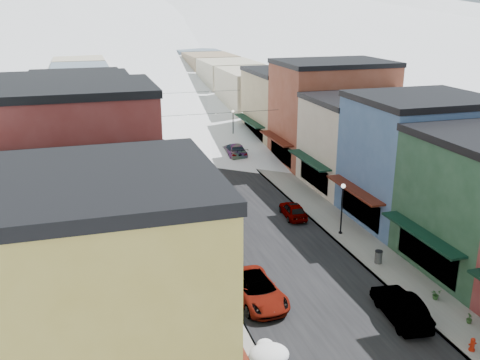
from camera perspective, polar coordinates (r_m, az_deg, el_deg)
road at (r=78.10m, az=-6.88°, el=5.28°), size 10.00×160.00×0.01m
sidewalk_left at (r=77.28m, az=-11.72°, el=4.94°), size 3.20×160.00×0.15m
sidewalk_right at (r=79.43m, az=-2.17°, el=5.66°), size 3.20×160.00×0.15m
curb_left at (r=77.42m, az=-10.57°, el=5.04°), size 0.10×160.00×0.15m
curb_right at (r=79.07m, az=-3.26°, el=5.59°), size 0.10×160.00×0.15m
bldg_l_yellow at (r=22.31m, az=-15.79°, el=-13.71°), size 11.30×8.70×11.50m
bldg_l_cream at (r=30.31m, az=-16.08°, el=-7.00°), size 11.30×8.20×9.50m
bldg_l_brick_near at (r=37.27m, az=-17.34°, el=0.12°), size 12.30×8.20×12.50m
bldg_l_grayblue at (r=45.91m, az=-16.53°, el=1.25°), size 11.30×9.20×9.00m
bldg_l_brick_far at (r=54.40m, az=-17.83°, el=4.80°), size 13.30×9.20×11.00m
bldg_l_tan at (r=64.28m, az=-16.85°, el=6.40°), size 11.30×11.20×10.00m
bldg_r_blue at (r=46.05m, az=18.38°, el=2.10°), size 11.30×9.20×10.50m
bldg_r_cream at (r=53.81m, az=13.36°, el=3.95°), size 12.30×9.20×9.00m
bldg_r_brick_far at (r=61.52m, az=9.72°, el=7.13°), size 13.30×9.20×11.50m
bldg_r_tan at (r=70.27m, az=5.34°, el=7.84°), size 11.30×11.20×9.50m
distant_blocks at (r=99.80m, az=-9.32°, el=10.31°), size 34.00×55.00×8.00m
mountain_ridge at (r=292.36m, az=-18.80°, el=16.71°), size 670.00×340.00×34.00m
overhead_cables at (r=64.83m, az=-5.12°, el=8.27°), size 16.40×15.04×0.04m
car_white_suv at (r=33.23m, az=1.82°, el=-11.64°), size 2.91×5.69×1.54m
car_silver_sedan at (r=39.10m, az=-1.38°, el=-6.94°), size 2.13×4.22×1.38m
car_dark_hatch at (r=43.14m, az=-3.01°, el=-4.28°), size 2.01×5.06×1.64m
car_silver_wagon at (r=57.62m, az=-7.05°, el=1.33°), size 2.57×5.09×1.42m
car_green_sedan at (r=32.85m, az=16.76°, el=-12.80°), size 2.22×5.01×1.60m
car_gray_suv at (r=45.79m, az=5.68°, el=-3.18°), size 1.85×4.04×1.34m
car_black_sedan at (r=63.74m, az=-0.57°, el=3.20°), size 2.51×5.64×1.61m
car_lane_silver at (r=72.27m, az=-7.79°, el=4.72°), size 1.83×3.99×1.33m
car_lane_white at (r=83.12m, az=-6.70°, el=6.64°), size 3.25×6.10×1.63m
fire_hydrant at (r=31.46m, az=23.54°, el=-15.81°), size 0.43×0.33×0.74m
trash_can at (r=38.75m, az=14.56°, el=-7.93°), size 0.54×0.54×0.91m
streetlamp_near at (r=42.11m, az=10.85°, el=-2.37°), size 0.34×0.34×4.10m
streetlamp_far at (r=69.09m, az=-0.74°, el=6.17°), size 0.36×0.36×4.36m
planter_near at (r=35.43m, az=20.16°, el=-11.37°), size 0.68×0.62×0.64m
planter_far at (r=33.75m, az=23.27°, el=-13.41°), size 0.46×0.46×0.58m
snow_pile_near at (r=28.57m, az=3.07°, el=-18.03°), size 2.09×2.49×0.88m
snow_pile_mid at (r=38.81m, az=-2.40°, el=-7.54°), size 2.23×2.57×0.94m
snow_pile_far at (r=53.30m, az=-6.66°, el=-0.38°), size 2.12×2.50×0.89m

